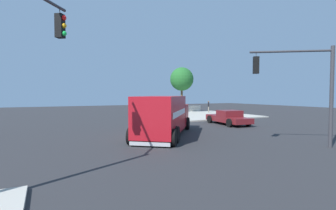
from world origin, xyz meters
The scene contains 9 objects.
ground_plane centered at (0.00, 0.00, 0.00)m, with size 100.00×100.00×0.00m, color #2B2B2D.
sidewalk_corner_near centered at (-12.92, -12.92, 0.07)m, with size 12.22×12.22×0.14m, color #B2ADA0.
delivery_truck centered at (-1.14, -0.14, 1.46)m, with size 7.13×8.18×2.78m.
traffic_light_primary centered at (-6.43, 6.49, 3.65)m, with size 3.68×2.60×5.51m.
traffic_light_secondary centered at (7.06, 6.20, 4.36)m, with size 2.43×3.20×6.50m.
pickup_maroon centered at (-9.52, -3.31, 0.73)m, with size 2.68×5.38×1.38m.
pedestrian_near_corner centered at (-16.46, -16.11, 1.15)m, with size 0.38×0.44×1.76m.
picket_fence_run centered at (-12.92, -18.78, 0.62)m, with size 7.66×0.05×0.95m.
shade_tree_near centered at (-12.74, -17.94, 5.24)m, with size 3.60×3.60×6.93m.
Camera 1 is at (6.31, 15.34, 2.90)m, focal length 26.52 mm.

